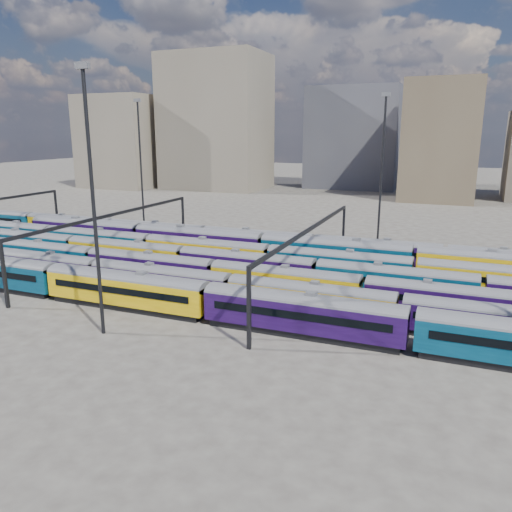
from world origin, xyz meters
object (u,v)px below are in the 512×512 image
at_px(rake_0, 302,309).
at_px(mast_2, 93,194).
at_px(rake_1, 97,270).
at_px(rake_2, 214,271).

height_order(rake_0, mast_2, mast_2).
bearing_deg(rake_1, rake_0, -9.80).
height_order(rake_2, mast_2, mast_2).
xyz_separation_m(rake_0, rake_1, (-28.94, 5.00, -0.25)).
height_order(rake_1, mast_2, mast_2).
bearing_deg(mast_2, rake_1, 130.82).
relative_size(rake_0, rake_2, 1.28).
relative_size(rake_0, mast_2, 5.65).
xyz_separation_m(rake_1, mast_2, (10.37, -12.00, 11.55)).
relative_size(rake_0, rake_1, 1.29).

